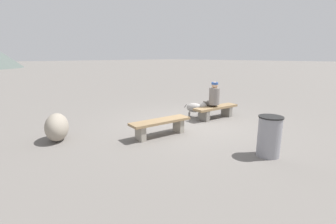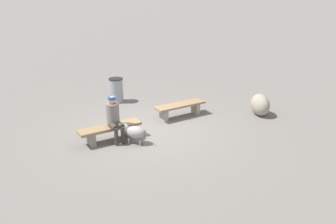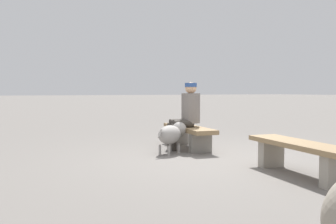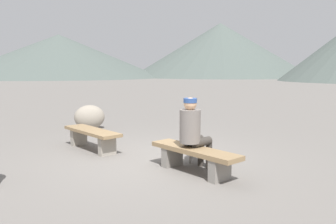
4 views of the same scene
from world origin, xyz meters
The scene contains 7 objects.
ground centered at (0.00, 0.00, -0.03)m, with size 210.00×210.00×0.06m, color slate.
bench_left centered at (-1.53, -0.18, 0.32)m, with size 1.79×0.73×0.45m.
bench_right centered at (1.17, -0.12, 0.30)m, with size 1.82×0.70×0.43m.
seated_person centered at (1.07, -0.04, 0.74)m, with size 0.41×0.63×1.28m.
dog centered at (0.80, 0.45, 0.36)m, with size 0.58×0.76×0.55m.
trash_bin centered at (-0.78, -2.83, 0.45)m, with size 0.52×0.52×0.89m.
boulder centered at (-3.68, 1.42, 0.36)m, with size 0.56×0.88×0.71m, color gray.
Camera 2 is at (5.68, 7.63, 4.20)m, focal length 36.91 mm.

